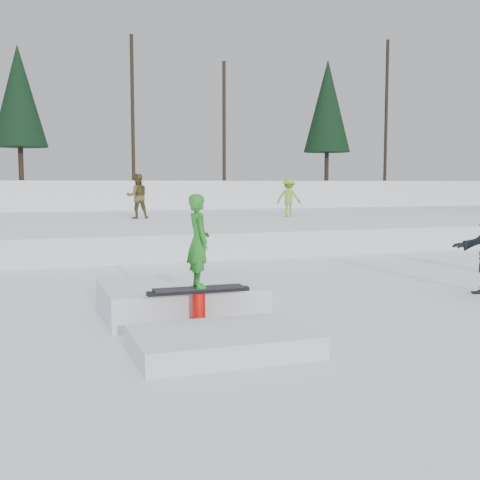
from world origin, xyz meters
name	(u,v)px	position (x,y,z in m)	size (l,w,h in m)	color
ground	(251,314)	(0.00, 0.00, 0.00)	(120.00, 120.00, 0.00)	white
snow_berm	(89,200)	(0.00, 30.00, 1.20)	(60.00, 14.00, 2.40)	white
snow_midrise	(120,227)	(0.00, 16.00, 0.40)	(50.00, 18.00, 0.80)	white
treeline	(188,102)	(6.18, 28.28, 7.45)	(40.24, 4.22, 10.50)	black
walker_olive	(137,196)	(0.64, 15.25, 1.73)	(0.90, 0.70, 1.85)	brown
walker_ygreen	(289,198)	(7.10, 14.37, 1.64)	(1.09, 0.63, 1.69)	#86B131
jib_rail_feature	(189,305)	(-1.20, -0.35, 0.30)	(2.60, 4.40, 2.11)	white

